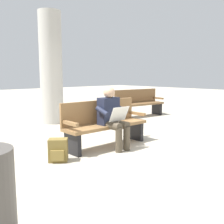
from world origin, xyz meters
TOP-DOWN VIEW (x-y plane):
  - ground_plane at (0.00, 0.00)m, footprint 40.00×40.00m
  - bench_near at (-0.00, -0.07)m, footprint 1.81×0.51m
  - person_seated at (0.00, 0.16)m, footprint 0.58×0.58m
  - backpack at (1.19, 0.14)m, footprint 0.36×0.35m
  - bench_far at (-3.26, -2.04)m, footprint 1.85×0.70m
  - support_pillar at (-0.51, -2.95)m, footprint 0.64×0.64m

SIDE VIEW (x-z plane):
  - ground_plane at x=0.00m, z-range 0.00..0.00m
  - backpack at x=1.19m, z-range 0.00..0.37m
  - bench_near at x=0.00m, z-range 0.01..0.91m
  - bench_far at x=-3.26m, z-range 0.01..0.91m
  - person_seated at x=0.00m, z-range 0.04..1.22m
  - support_pillar at x=-0.51m, z-range 0.00..3.15m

